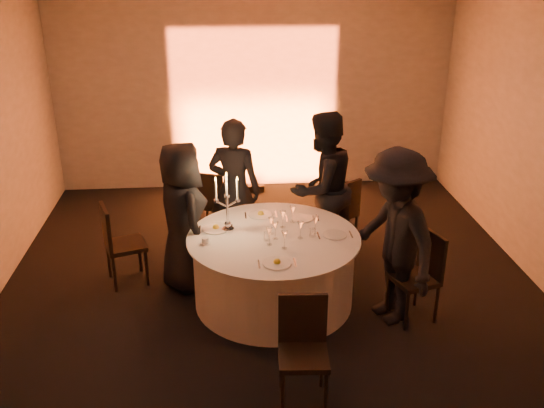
{
  "coord_description": "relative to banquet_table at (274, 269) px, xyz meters",
  "views": [
    {
      "loc": [
        -0.48,
        -5.6,
        3.53
      ],
      "look_at": [
        0.0,
        0.2,
        1.05
      ],
      "focal_mm": 40.0,
      "sensor_mm": 36.0,
      "label": 1
    }
  ],
  "objects": [
    {
      "name": "chair_back_left",
      "position": [
        -0.66,
        1.65,
        0.13
      ],
      "size": [
        0.51,
        0.51,
        0.91
      ],
      "rotation": [
        0.0,
        0.0,
        2.79
      ],
      "color": "black",
      "rests_on": "floor"
    },
    {
      "name": "chair_right",
      "position": [
        1.45,
        -0.41,
        0.14
      ],
      "size": [
        0.51,
        0.51,
        0.94
      ],
      "rotation": [
        0.0,
        0.0,
        -1.27
      ],
      "color": "black",
      "rests_on": "floor"
    },
    {
      "name": "chair_front",
      "position": [
        0.11,
        -1.5,
        0.14
      ],
      "size": [
        0.43,
        0.43,
        0.93
      ],
      "rotation": [
        0.0,
        0.0,
        -0.07
      ],
      "color": "black",
      "rests_on": "floor"
    },
    {
      "name": "plate_front",
      "position": [
        -0.02,
        -0.59,
        0.4
      ],
      "size": [
        0.36,
        0.28,
        0.08
      ],
      "color": "white",
      "rests_on": "banquet_table"
    },
    {
      "name": "plate_back_right",
      "position": [
        0.35,
        0.41,
        0.39
      ],
      "size": [
        0.35,
        0.24,
        0.01
      ],
      "color": "white",
      "rests_on": "banquet_table"
    },
    {
      "name": "guest_back_right",
      "position": [
        0.65,
        0.93,
        0.53
      ],
      "size": [
        1.13,
        1.08,
        1.84
      ],
      "primitive_type": "imported",
      "rotation": [
        0.0,
        0.0,
        -2.53
      ],
      "color": "black",
      "rests_on": "floor"
    },
    {
      "name": "plate_left",
      "position": [
        -0.59,
        0.23,
        0.4
      ],
      "size": [
        0.36,
        0.29,
        0.08
      ],
      "color": "white",
      "rests_on": "banquet_table"
    },
    {
      "name": "guest_back_left",
      "position": [
        -0.37,
        1.08,
        0.49
      ],
      "size": [
        0.74,
        0.6,
        1.75
      ],
      "primitive_type": "imported",
      "rotation": [
        0.0,
        0.0,
        2.81
      ],
      "color": "black",
      "rests_on": "floor"
    },
    {
      "name": "candelabra",
      "position": [
        -0.47,
        0.19,
        0.61
      ],
      "size": [
        0.28,
        0.13,
        0.66
      ],
      "color": "silver",
      "rests_on": "banquet_table"
    },
    {
      "name": "chair_left",
      "position": [
        -1.69,
        0.53,
        0.15
      ],
      "size": [
        0.53,
        0.53,
        0.95
      ],
      "rotation": [
        0.0,
        0.0,
        1.9
      ],
      "color": "black",
      "rests_on": "floor"
    },
    {
      "name": "guest_right",
      "position": [
        1.15,
        -0.4,
        0.52
      ],
      "size": [
        1.02,
        1.33,
        1.81
      ],
      "primitive_type": "imported",
      "rotation": [
        0.0,
        0.0,
        -1.24
      ],
      "color": "black",
      "rests_on": "floor"
    },
    {
      "name": "plate_right",
      "position": [
        0.63,
        -0.03,
        0.39
      ],
      "size": [
        0.36,
        0.25,
        0.01
      ],
      "color": "white",
      "rests_on": "banquet_table"
    },
    {
      "name": "wine_glass_e",
      "position": [
        -0.06,
        -0.19,
        0.52
      ],
      "size": [
        0.07,
        0.07,
        0.19
      ],
      "color": "white",
      "rests_on": "banquet_table"
    },
    {
      "name": "plate_back_left",
      "position": [
        -0.1,
        0.55,
        0.4
      ],
      "size": [
        0.36,
        0.27,
        0.08
      ],
      "color": "white",
      "rests_on": "banquet_table"
    },
    {
      "name": "wine_glass_d",
      "position": [
        0.12,
        0.21,
        0.52
      ],
      "size": [
        0.07,
        0.07,
        0.19
      ],
      "color": "white",
      "rests_on": "banquet_table"
    },
    {
      "name": "wine_glass_b",
      "position": [
        -0.02,
        0.06,
        0.52
      ],
      "size": [
        0.07,
        0.07,
        0.19
      ],
      "color": "white",
      "rests_on": "banquet_table"
    },
    {
      "name": "coffee_cup",
      "position": [
        -0.7,
        -0.11,
        0.42
      ],
      "size": [
        0.11,
        0.11,
        0.07
      ],
      "color": "white",
      "rests_on": "banquet_table"
    },
    {
      "name": "tumbler_b",
      "position": [
        0.4,
        -0.04,
        0.43
      ],
      "size": [
        0.07,
        0.07,
        0.09
      ],
      "primitive_type": "cylinder",
      "color": "white",
      "rests_on": "banquet_table"
    },
    {
      "name": "wine_glass_a",
      "position": [
        0.08,
        -0.28,
        0.52
      ],
      "size": [
        0.07,
        0.07,
        0.19
      ],
      "color": "white",
      "rests_on": "banquet_table"
    },
    {
      "name": "wall_back",
      "position": [
        0.0,
        3.5,
        1.12
      ],
      "size": [
        7.0,
        0.0,
        7.0
      ],
      "primitive_type": "plane",
      "rotation": [
        1.57,
        0.0,
        0.0
      ],
      "color": "#ADA9A0",
      "rests_on": "floor"
    },
    {
      "name": "floor",
      "position": [
        0.0,
        0.0,
        -0.38
      ],
      "size": [
        7.0,
        7.0,
        0.0
      ],
      "primitive_type": "plane",
      "color": "black",
      "rests_on": "ground"
    },
    {
      "name": "wine_glass_h",
      "position": [
        0.01,
        -0.06,
        0.52
      ],
      "size": [
        0.07,
        0.07,
        0.19
      ],
      "color": "white",
      "rests_on": "banquet_table"
    },
    {
      "name": "banquet_table",
      "position": [
        0.0,
        0.0,
        0.0
      ],
      "size": [
        1.8,
        1.8,
        0.77
      ],
      "color": "black",
      "rests_on": "floor"
    },
    {
      "name": "uplighter_fixture",
      "position": [
        0.0,
        3.2,
        -0.33
      ],
      "size": [
        0.25,
        0.12,
        0.1
      ],
      "primitive_type": "cube",
      "color": "black",
      "rests_on": "floor"
    },
    {
      "name": "guest_left",
      "position": [
        -0.95,
        0.43,
        0.45
      ],
      "size": [
        0.82,
        0.96,
        1.67
      ],
      "primitive_type": "imported",
      "rotation": [
        0.0,
        0.0,
        1.99
      ],
      "color": "black",
      "rests_on": "floor"
    },
    {
      "name": "wine_glass_c",
      "position": [
        0.24,
        0.34,
        0.52
      ],
      "size": [
        0.07,
        0.07,
        0.19
      ],
      "color": "white",
      "rests_on": "banquet_table"
    },
    {
      "name": "wine_glass_f",
      "position": [
        0.44,
        0.04,
        0.52
      ],
      "size": [
        0.07,
        0.07,
        0.19
      ],
      "color": "white",
      "rests_on": "banquet_table"
    },
    {
      "name": "chair_back_right",
      "position": [
        0.96,
        1.23,
        0.12
      ],
      "size": [
        0.55,
        0.55,
        0.9
      ],
      "rotation": [
        0.0,
        0.0,
        -2.52
      ],
      "color": "black",
      "rests_on": "floor"
    },
    {
      "name": "wine_glass_g",
      "position": [
        0.27,
        -0.07,
        0.52
      ],
      "size": [
        0.07,
        0.07,
        0.19
      ],
      "color": "white",
      "rests_on": "banquet_table"
    },
    {
      "name": "tumbler_a",
      "position": [
        -0.08,
        -0.09,
        0.43
      ],
      "size": [
        0.07,
        0.07,
        0.09
      ],
      "primitive_type": "cylinder",
      "color": "white",
      "rests_on": "banquet_table"
    },
    {
      "name": "ceiling",
      "position": [
        0.0,
        0.0,
        2.62
      ],
      "size": [
        7.0,
        7.0,
        0.0
      ],
      "primitive_type": "plane",
      "rotation": [
        3.14,
        0.0,
        0.0
      ],
      "color": "silver",
      "rests_on": "wall_back"
    }
  ]
}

